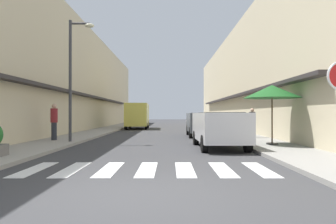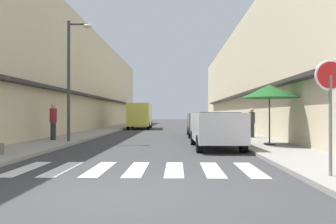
{
  "view_description": "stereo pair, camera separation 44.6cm",
  "coord_description": "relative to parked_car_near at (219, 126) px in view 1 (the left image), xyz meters",
  "views": [
    {
      "loc": [
        0.57,
        -5.43,
        1.41
      ],
      "look_at": [
        0.47,
        13.85,
        1.52
      ],
      "focal_mm": 33.5,
      "sensor_mm": 36.0,
      "label": 1
    },
    {
      "loc": [
        1.01,
        -5.43,
        1.41
      ],
      "look_at": [
        0.47,
        13.85,
        1.52
      ],
      "focal_mm": 33.5,
      "sensor_mm": 36.0,
      "label": 2
    }
  ],
  "objects": [
    {
      "name": "ground_plane",
      "position": [
        -2.59,
        12.37,
        -0.92
      ],
      "size": [
        108.5,
        108.5,
        0.0
      ],
      "primitive_type": "plane",
      "color": "#38383A"
    },
    {
      "name": "sidewalk_left",
      "position": [
        -7.41,
        12.37,
        -0.86
      ],
      "size": [
        2.36,
        69.05,
        0.12
      ],
      "primitive_type": "cube",
      "color": "#9E998E",
      "rests_on": "ground_plane"
    },
    {
      "name": "sidewalk_right",
      "position": [
        2.23,
        12.37,
        -0.86
      ],
      "size": [
        2.36,
        69.05,
        0.12
      ],
      "primitive_type": "cube",
      "color": "gray",
      "rests_on": "ground_plane"
    },
    {
      "name": "building_row_left",
      "position": [
        -11.09,
        13.84,
        3.33
      ],
      "size": [
        5.5,
        46.39,
        8.5
      ],
      "color": "beige",
      "rests_on": "ground_plane"
    },
    {
      "name": "building_row_right",
      "position": [
        5.91,
        13.84,
        3.42
      ],
      "size": [
        5.5,
        46.39,
        8.68
      ],
      "color": "beige",
      "rests_on": "ground_plane"
    },
    {
      "name": "crosswalk",
      "position": [
        -2.59,
        -4.87,
        -0.92
      ],
      "size": [
        6.15,
        2.2,
        0.01
      ],
      "color": "silver",
      "rests_on": "ground_plane"
    },
    {
      "name": "parked_car_near",
      "position": [
        0.0,
        0.0,
        0.0
      ],
      "size": [
        1.9,
        4.32,
        1.47
      ],
      "color": "silver",
      "rests_on": "ground_plane"
    },
    {
      "name": "parked_car_mid",
      "position": [
        -0.0,
        6.55,
        -0.0
      ],
      "size": [
        1.82,
        4.16,
        1.47
      ],
      "color": "#4C5156",
      "rests_on": "ground_plane"
    },
    {
      "name": "delivery_van",
      "position": [
        -5.03,
        16.51,
        0.48
      ],
      "size": [
        2.13,
        5.45,
        2.37
      ],
      "color": "#D8CC4C",
      "rests_on": "ground_plane"
    },
    {
      "name": "street_lamp",
      "position": [
        -6.49,
        1.8,
        2.64
      ],
      "size": [
        1.19,
        0.28,
        5.67
      ],
      "color": "#38383D",
      "rests_on": "sidewalk_left"
    },
    {
      "name": "cafe_umbrella",
      "position": [
        2.3,
        0.43,
        1.41
      ],
      "size": [
        2.39,
        2.39,
        2.5
      ],
      "color": "#262626",
      "rests_on": "sidewalk_right"
    },
    {
      "name": "pedestrian_walking_near",
      "position": [
        2.52,
        4.41,
        0.03
      ],
      "size": [
        0.34,
        0.34,
        1.6
      ],
      "rotation": [
        0.0,
        0.0,
        4.22
      ],
      "color": "#282B33",
      "rests_on": "sidewalk_right"
    },
    {
      "name": "pedestrian_walking_far",
      "position": [
        -7.69,
        2.53,
        0.15
      ],
      "size": [
        0.34,
        0.34,
        1.79
      ],
      "rotation": [
        0.0,
        0.0,
        0.03
      ],
      "color": "#282B33",
      "rests_on": "sidewalk_left"
    }
  ]
}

